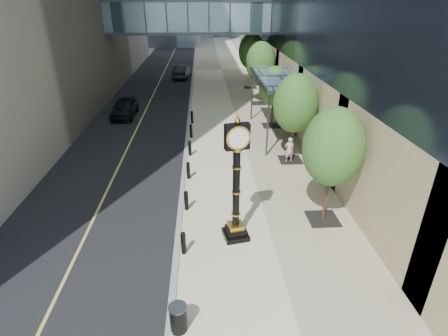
{
  "coord_description": "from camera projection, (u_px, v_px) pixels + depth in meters",
  "views": [
    {
      "loc": [
        -1.77,
        -10.12,
        9.28
      ],
      "look_at": [
        -0.87,
        4.61,
        2.02
      ],
      "focal_mm": 28.0,
      "sensor_mm": 36.0,
      "label": 1
    }
  ],
  "objects": [
    {
      "name": "bollard_row",
      "position": [
        189.0,
        159.0,
        20.95
      ],
      "size": [
        0.2,
        16.2,
        0.9
      ],
      "color": "black",
      "rests_on": "sidewalk"
    },
    {
      "name": "ground",
      "position": [
        254.0,
        268.0,
        13.26
      ],
      "size": [
        320.0,
        320.0,
        0.0
      ],
      "primitive_type": "plane",
      "color": "gray",
      "rests_on": "ground"
    },
    {
      "name": "car_near",
      "position": [
        124.0,
        107.0,
        29.77
      ],
      "size": [
        1.89,
        4.55,
        1.54
      ],
      "primitive_type": "imported",
      "rotation": [
        0.0,
        0.0,
        -0.02
      ],
      "color": "black",
      "rests_on": "road"
    },
    {
      "name": "street_clock",
      "position": [
        236.0,
        190.0,
        13.91
      ],
      "size": [
        1.16,
        1.16,
        5.29
      ],
      "rotation": [
        0.0,
        0.0,
        0.19
      ],
      "color": "black",
      "rests_on": "sidewalk"
    },
    {
      "name": "sidewalk",
      "position": [
        222.0,
        70.0,
        49.13
      ],
      "size": [
        8.0,
        180.0,
        0.06
      ],
      "primitive_type": "cube",
      "color": "beige",
      "rests_on": "ground"
    },
    {
      "name": "entrance_canopy",
      "position": [
        278.0,
        78.0,
        24.14
      ],
      "size": [
        3.0,
        8.0,
        4.38
      ],
      "color": "#383F44",
      "rests_on": "ground"
    },
    {
      "name": "trash_bin",
      "position": [
        178.0,
        319.0,
        10.57
      ],
      "size": [
        0.64,
        0.64,
        0.9
      ],
      "primitive_type": "cylinder",
      "rotation": [
        0.0,
        0.0,
        0.28
      ],
      "color": "black",
      "rests_on": "sidewalk"
    },
    {
      "name": "road",
      "position": [
        165.0,
        71.0,
        48.7
      ],
      "size": [
        8.0,
        180.0,
        0.02
      ],
      "primitive_type": "cube",
      "color": "black",
      "rests_on": "ground"
    },
    {
      "name": "street_trees",
      "position": [
        272.0,
        77.0,
        26.98
      ],
      "size": [
        2.8,
        28.69,
        5.76
      ],
      "color": "black",
      "rests_on": "sidewalk"
    },
    {
      "name": "skywalk",
      "position": [
        188.0,
        14.0,
        34.77
      ],
      "size": [
        17.0,
        4.2,
        5.8
      ],
      "color": "slate",
      "rests_on": "ground"
    },
    {
      "name": "curb",
      "position": [
        193.0,
        70.0,
        48.9
      ],
      "size": [
        0.25,
        180.0,
        0.07
      ],
      "primitive_type": "cube",
      "color": "gray",
      "rests_on": "ground"
    },
    {
      "name": "car_far",
      "position": [
        182.0,
        72.0,
        43.99
      ],
      "size": [
        2.21,
        4.86,
        1.55
      ],
      "primitive_type": "imported",
      "rotation": [
        0.0,
        0.0,
        3.02
      ],
      "color": "black",
      "rests_on": "road"
    },
    {
      "name": "pedestrian",
      "position": [
        289.0,
        150.0,
        21.41
      ],
      "size": [
        0.59,
        0.4,
        1.59
      ],
      "primitive_type": "imported",
      "rotation": [
        0.0,
        0.0,
        3.18
      ],
      "color": "beige",
      "rests_on": "sidewalk"
    }
  ]
}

